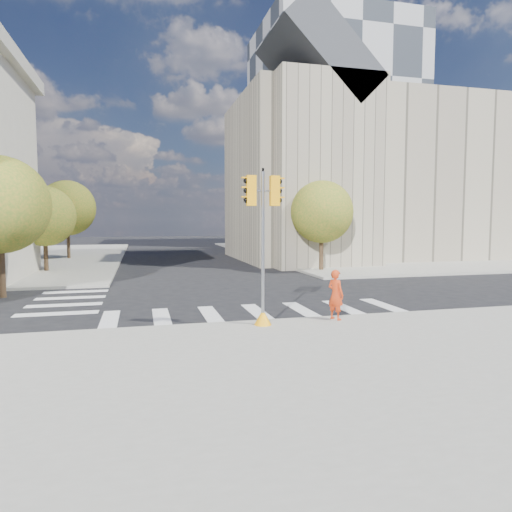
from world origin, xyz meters
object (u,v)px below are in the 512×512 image
(lamp_near, at_px, (308,206))
(traffic_signal, at_px, (263,259))
(photographer, at_px, (336,295))
(lamp_far, at_px, (260,210))

(lamp_near, bearing_deg, traffic_signal, -114.65)
(lamp_near, distance_m, traffic_signal, 20.76)
(lamp_near, relative_size, photographer, 4.75)
(lamp_far, xyz_separation_m, traffic_signal, (-8.61, -32.75, -2.28))
(lamp_far, height_order, photographer, lamp_far)
(lamp_far, height_order, traffic_signal, lamp_far)
(photographer, bearing_deg, lamp_far, -36.32)
(traffic_signal, relative_size, photographer, 2.93)
(lamp_near, distance_m, lamp_far, 14.00)
(photographer, bearing_deg, traffic_signal, 67.39)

